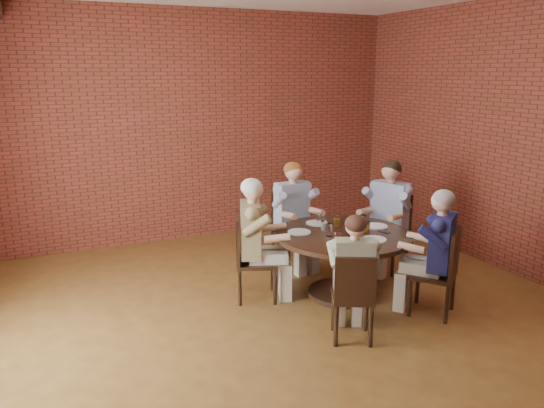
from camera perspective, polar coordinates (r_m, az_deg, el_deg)
name	(u,v)px	position (r m, az deg, el deg)	size (l,w,h in m)	color
floor	(295,334)	(5.36, 2.54, -13.79)	(7.00, 7.00, 0.00)	brown
wall_back	(191,127)	(8.05, -8.76, 8.20)	(7.00, 7.00, 0.00)	maroon
dining_table	(343,252)	(6.05, 7.61, -5.10)	(1.53, 1.53, 0.75)	#321E10
chair_a	(390,228)	(7.05, 12.56, -2.54)	(0.63, 0.63, 0.98)	#321E10
diner_a	(387,216)	(6.92, 12.29, -1.29)	(0.58, 0.71, 1.42)	#3B559B
chair_b	(291,227)	(6.98, 2.01, -2.44)	(0.48, 0.48, 0.97)	#321E10
diner_b	(294,216)	(6.85, 2.42, -1.26)	(0.56, 0.69, 1.38)	#8895AD
chair_c	(248,255)	(5.93, -2.58, -5.46)	(0.58, 0.58, 0.96)	#321E10
diner_c	(256,240)	(5.88, -1.70, -3.88)	(0.56, 0.68, 1.38)	brown
chair_d	(353,294)	(5.06, 8.76, -9.59)	(0.51, 0.51, 0.88)	#321E10
diner_d	(353,278)	(5.08, 8.72, -7.88)	(0.47, 0.58, 1.24)	tan
chair_e	(442,269)	(5.81, 17.84, -6.67)	(0.61, 0.61, 0.94)	#321E10
diner_e	(435,253)	(5.77, 17.11, -5.07)	(0.53, 0.66, 1.34)	#1D1F51
plate_a	(376,226)	(6.27, 11.15, -2.35)	(0.26, 0.26, 0.01)	white
plate_b	(317,223)	(6.30, 4.84, -2.07)	(0.26, 0.26, 0.01)	white
plate_c	(299,232)	(5.94, 2.95, -3.03)	(0.26, 0.26, 0.01)	white
plate_d	(374,239)	(5.78, 10.94, -3.76)	(0.26, 0.26, 0.01)	white
glass_a	(363,221)	(6.23, 9.73, -1.79)	(0.07, 0.07, 0.14)	white
glass_b	(337,220)	(6.21, 6.98, -1.75)	(0.07, 0.07, 0.14)	white
glass_c	(320,219)	(6.23, 5.18, -1.65)	(0.07, 0.07, 0.14)	white
glass_d	(324,224)	(6.03, 5.62, -2.20)	(0.07, 0.07, 0.14)	white
glass_e	(329,230)	(5.83, 6.19, -2.79)	(0.07, 0.07, 0.14)	white
glass_f	(337,238)	(5.55, 7.05, -3.68)	(0.07, 0.07, 0.14)	white
glass_g	(354,230)	(5.86, 8.82, -2.77)	(0.07, 0.07, 0.14)	white
glass_h	(367,227)	(6.00, 10.15, -2.44)	(0.07, 0.07, 0.14)	white
smartphone	(384,232)	(6.08, 11.97, -2.96)	(0.07, 0.13, 0.01)	black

